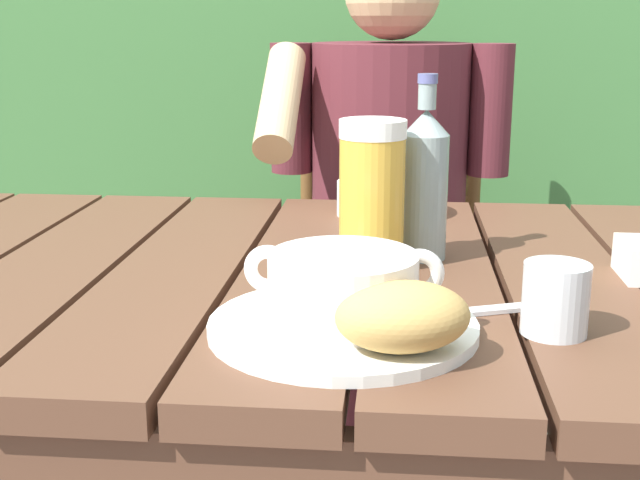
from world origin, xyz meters
TOP-DOWN VIEW (x-y plane):
  - dining_table at (0.00, 0.00)m, footprint 1.47×0.82m
  - hedge_backdrop at (-0.07, 1.52)m, footprint 3.62×0.84m
  - chair_near_diner at (0.10, 0.85)m, footprint 0.44×0.44m
  - person_eating at (0.10, 0.65)m, footprint 0.48×0.47m
  - serving_plate at (0.07, -0.23)m, footprint 0.28×0.28m
  - soup_bowl at (0.07, -0.23)m, footprint 0.20×0.15m
  - bread_roll at (0.13, -0.30)m, footprint 0.15×0.12m
  - beer_glass at (0.09, -0.00)m, footprint 0.08×0.08m
  - beer_bottle at (0.15, 0.05)m, footprint 0.06×0.06m
  - water_glass_small at (0.28, -0.22)m, footprint 0.07×0.07m
  - table_knife at (0.19, -0.17)m, footprint 0.17×0.08m
  - diner_bowl at (0.10, 0.30)m, footprint 0.16×0.16m

SIDE VIEW (x-z plane):
  - chair_near_diner at x=0.10m, z-range 0.00..0.97m
  - dining_table at x=0.00m, z-range 0.29..1.06m
  - person_eating at x=0.10m, z-range 0.11..1.35m
  - table_knife at x=0.19m, z-range 0.77..0.78m
  - serving_plate at x=0.07m, z-range 0.77..0.78m
  - diner_bowl at x=0.10m, z-range 0.77..0.82m
  - water_glass_small at x=0.28m, z-range 0.77..0.84m
  - bread_roll at x=0.13m, z-range 0.78..0.84m
  - soup_bowl at x=0.07m, z-range 0.78..0.86m
  - hedge_backdrop at x=-0.07m, z-range -0.09..1.80m
  - beer_glass at x=0.09m, z-range 0.77..0.96m
  - beer_bottle at x=0.15m, z-range 0.75..0.99m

